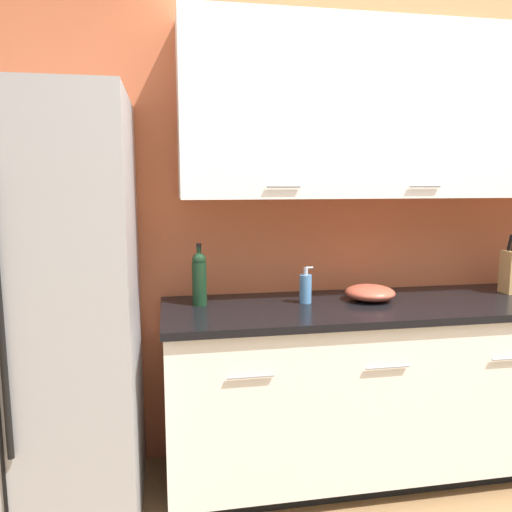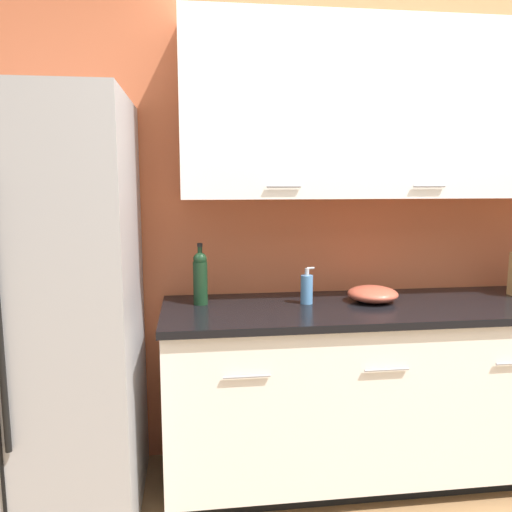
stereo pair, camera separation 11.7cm
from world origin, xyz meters
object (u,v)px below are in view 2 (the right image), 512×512
object	(u,v)px
soap_dispenser	(307,289)
mixing_bowl	(373,294)
wine_bottle	(200,277)
refrigerator	(26,314)

from	to	relation	value
soap_dispenser	mixing_bowl	xyz separation A→B (m)	(0.34, -0.00, -0.04)
wine_bottle	mixing_bowl	xyz separation A→B (m)	(0.86, -0.06, -0.10)
soap_dispenser	wine_bottle	bearing A→B (deg)	174.36
refrigerator	wine_bottle	bearing A→B (deg)	13.05
wine_bottle	soap_dispenser	world-z (taller)	wine_bottle
refrigerator	wine_bottle	xyz separation A→B (m)	(0.76, 0.18, 0.11)
mixing_bowl	wine_bottle	bearing A→B (deg)	176.27
wine_bottle	soap_dispenser	size ratio (longest dim) A/B	1.66
wine_bottle	mixing_bowl	bearing A→B (deg)	-3.73
refrigerator	mixing_bowl	size ratio (longest dim) A/B	7.42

